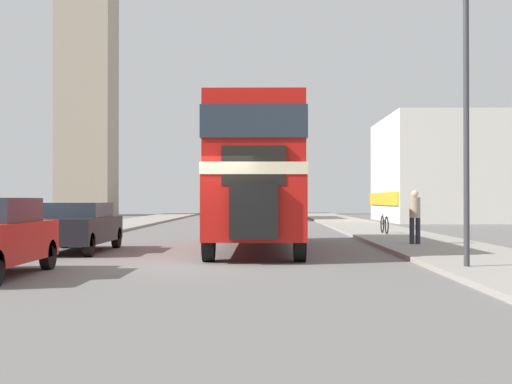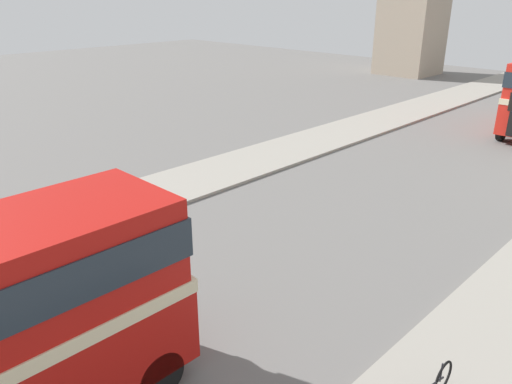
# 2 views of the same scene
# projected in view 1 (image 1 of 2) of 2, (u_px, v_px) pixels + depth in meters

# --- Properties ---
(ground_plane) EXTENTS (120.00, 120.00, 0.00)m
(ground_plane) POSITION_uv_depth(u_px,v_px,m) (199.00, 266.00, 16.13)
(ground_plane) COLOR slate
(sidewalk_right) EXTENTS (3.50, 120.00, 0.12)m
(sidewalk_right) POSITION_uv_depth(u_px,v_px,m) (497.00, 263.00, 16.06)
(sidewalk_right) COLOR gray
(sidewalk_right) RESTS_ON ground_plane
(double_decker_bus) EXTENTS (2.50, 10.41, 4.09)m
(double_decker_bus) POSITION_uv_depth(u_px,v_px,m) (256.00, 168.00, 21.39)
(double_decker_bus) COLOR #B2140F
(double_decker_bus) RESTS_ON ground_plane
(bus_distant) EXTENTS (2.47, 9.31, 4.16)m
(bus_distant) POSITION_uv_depth(u_px,v_px,m) (261.00, 187.00, 53.14)
(bus_distant) COLOR red
(bus_distant) RESTS_ON ground_plane
(car_parked_mid) EXTENTS (1.82, 4.39, 1.41)m
(car_parked_mid) POSITION_uv_depth(u_px,v_px,m) (76.00, 226.00, 20.35)
(car_parked_mid) COLOR black
(car_parked_mid) RESTS_ON ground_plane
(pedestrian_walking) EXTENTS (0.34, 0.34, 1.67)m
(pedestrian_walking) POSITION_uv_depth(u_px,v_px,m) (415.00, 214.00, 22.11)
(pedestrian_walking) COLOR #282833
(pedestrian_walking) RESTS_ON sidewalk_right
(bicycle_on_pavement) EXTENTS (0.05, 1.76, 0.78)m
(bicycle_on_pavement) POSITION_uv_depth(u_px,v_px,m) (384.00, 225.00, 28.91)
(bicycle_on_pavement) COLOR black
(bicycle_on_pavement) RESTS_ON sidewalk_right
(street_lamp) EXTENTS (0.36, 0.36, 5.86)m
(street_lamp) POSITION_uv_depth(u_px,v_px,m) (466.00, 80.00, 14.69)
(street_lamp) COLOR #38383D
(street_lamp) RESTS_ON sidewalk_right
(church_tower) EXTENTS (5.29, 5.29, 37.73)m
(church_tower) POSITION_uv_depth(u_px,v_px,m) (87.00, 13.00, 67.77)
(church_tower) COLOR tan
(church_tower) RESTS_ON ground_plane
(shop_building_block) EXTENTS (14.98, 11.65, 7.08)m
(shop_building_block) POSITION_uv_depth(u_px,v_px,m) (492.00, 170.00, 48.86)
(shop_building_block) COLOR silver
(shop_building_block) RESTS_ON ground_plane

